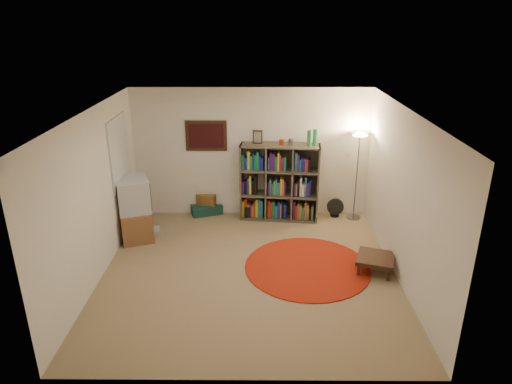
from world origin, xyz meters
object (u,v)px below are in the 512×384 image
at_px(side_table, 376,259).
at_px(floor_lamp, 359,147).
at_px(bookshelf, 278,183).
at_px(floor_fan, 335,208).
at_px(tv_stand, 135,209).
at_px(suitcase, 206,208).

bearing_deg(side_table, floor_lamp, 88.56).
relative_size(bookshelf, floor_fan, 4.79).
xyz_separation_m(bookshelf, tv_stand, (-2.56, -0.84, -0.19)).
xyz_separation_m(bookshelf, floor_lamp, (1.48, -0.01, 0.71)).
xyz_separation_m(bookshelf, floor_fan, (1.13, 0.06, -0.53)).
distance_m(bookshelf, floor_lamp, 1.65).
bearing_deg(bookshelf, side_table, -48.24).
relative_size(floor_fan, side_table, 0.53).
bearing_deg(side_table, floor_fan, 98.38).
distance_m(tv_stand, side_table, 4.17).
relative_size(floor_lamp, suitcase, 2.50).
height_order(bookshelf, floor_fan, bookshelf).
bearing_deg(side_table, suitcase, 142.29).
height_order(floor_fan, suitcase, floor_fan).
bearing_deg(tv_stand, floor_lamp, -8.63).
distance_m(floor_fan, side_table, 2.08).
bearing_deg(suitcase, tv_stand, -156.34).
distance_m(bookshelf, side_table, 2.51).
bearing_deg(side_table, tv_stand, 163.83).
bearing_deg(bookshelf, tv_stand, -155.76).
distance_m(floor_fan, tv_stand, 3.81).
height_order(tv_stand, suitcase, tv_stand).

